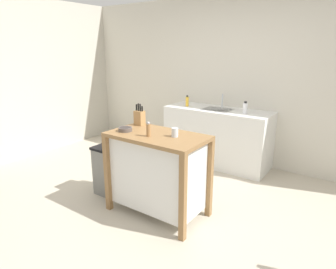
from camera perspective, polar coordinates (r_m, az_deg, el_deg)
The scene contains 13 objects.
ground_plane at distance 3.53m, azimuth -1.06°, elevation -14.43°, with size 6.98×6.98×0.00m, color #BCB29E.
wall_back at distance 4.86m, azimuth 13.47°, elevation 9.93°, with size 5.98×0.10×2.60m, color beige.
wall_left at distance 5.77m, azimuth -21.62°, elevation 10.19°, with size 0.10×2.64×2.60m, color beige.
kitchen_island at distance 3.28m, azimuth -2.03°, elevation -6.86°, with size 1.07×0.60×0.93m.
knife_block at distance 3.52m, azimuth -5.52°, elevation 3.32°, with size 0.11×0.09×0.25m.
bowl_ceramic_wide at distance 3.28m, azimuth -8.24°, elevation 1.03°, with size 0.15×0.15×0.04m.
drinking_cup at distance 3.04m, azimuth 1.33°, elevation 0.42°, with size 0.07×0.07×0.09m.
pepper_grinder at distance 3.05m, azimuth -3.80°, elevation 0.97°, with size 0.04×0.04×0.16m.
trash_bin at distance 3.84m, azimuth -11.30°, elevation -6.85°, with size 0.36×0.28×0.63m.
sink_counter at distance 4.78m, azimuth 9.38°, elevation -0.38°, with size 1.66×0.60×0.89m.
sink_faucet at distance 4.78m, azimuth 10.44°, elevation 6.41°, with size 0.02×0.02×0.22m.
bottle_hand_soap at distance 4.42m, azimuth 14.64°, elevation 4.97°, with size 0.07×0.07×0.18m.
bottle_spray_cleaner at distance 4.83m, azimuth 3.72°, elevation 6.42°, with size 0.05×0.05×0.18m.
Camera 1 is at (1.80, -2.44, 1.81)m, focal length 31.60 mm.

